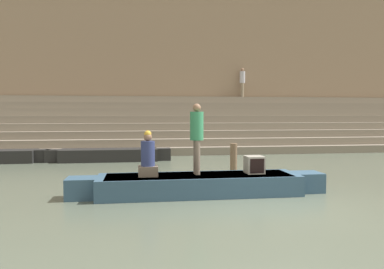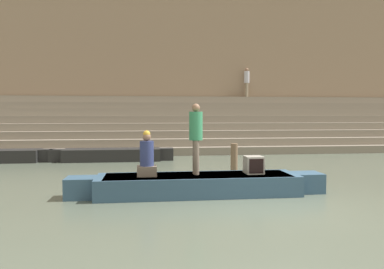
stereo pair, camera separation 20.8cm
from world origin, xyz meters
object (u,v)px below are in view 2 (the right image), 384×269
Objects in this scene: rowboat_main at (198,184)px; person_rowing at (147,158)px; mooring_post at (234,162)px; person_on_steps at (247,80)px; person_standing at (196,133)px; moored_boat_shore at (112,154)px; tv_set at (254,165)px.

person_rowing is (-1.22, -0.02, 0.66)m from rowboat_main.
person_on_steps reaches higher than mooring_post.
person_on_steps is at bearing 70.21° from person_standing.
tv_set is at bearing -64.93° from moored_boat_shore.
mooring_post is (3.87, -5.18, 0.28)m from moored_boat_shore.
tv_set is at bearing 25.21° from person_on_steps.
person_standing reaches higher than moored_boat_shore.
tv_set is at bearing 7.18° from person_rowing.
tv_set reaches higher than moored_boat_shore.
mooring_post is at bearing 22.69° from person_on_steps.
person_on_steps is at bearing 72.97° from mooring_post.
mooring_post reaches higher than moored_boat_shore.
rowboat_main is at bearing 19.53° from person_on_steps.
rowboat_main is at bearing 176.95° from tv_set.
tv_set is 7.84m from moored_boat_shore.
person_standing is 3.74× the size of tv_set.
person_standing is 2.17m from mooring_post.
person_rowing is 14.17m from person_on_steps.
mooring_post is (2.48, 1.63, -0.37)m from person_rowing.
tv_set is 1.57m from mooring_post.
person_rowing is 2.35× the size of tv_set.
person_rowing is at bearing -177.24° from rowboat_main.
mooring_post is (1.30, 1.47, -0.92)m from person_standing.
person_standing is 1.62m from tv_set.
mooring_post reaches higher than rowboat_main.
rowboat_main is at bearing -128.09° from mooring_post.
person_on_steps is at bearing 71.85° from rowboat_main.
tv_set is 0.42× the size of mooring_post.
person_rowing is 0.64× the size of person_on_steps.
person_standing is at bearing 13.41° from person_rowing.
moored_boat_shore is at bearing 126.79° from mooring_post.
person_rowing is (-1.18, -0.16, -0.55)m from person_standing.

